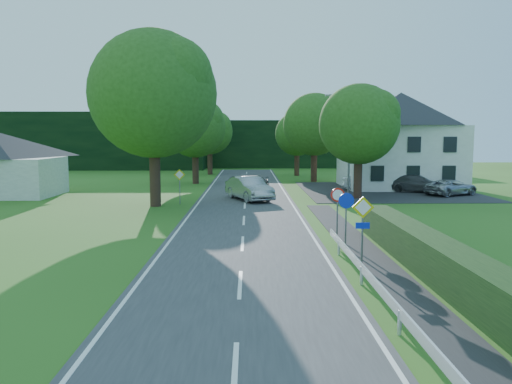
{
  "coord_description": "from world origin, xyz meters",
  "views": [
    {
      "loc": [
        0.29,
        -9.33,
        4.69
      ],
      "look_at": [
        0.65,
        16.09,
        1.84
      ],
      "focal_mm": 35.0,
      "sensor_mm": 36.0,
      "label": 1
    }
  ],
  "objects_px": {
    "parked_car_silver_a": "(371,181)",
    "parked_car_silver_b": "(451,187)",
    "motorcycle": "(266,182)",
    "moving_car": "(249,188)",
    "parasol": "(362,176)",
    "streetlight": "(348,139)",
    "parked_car_grey": "(417,183)"
  },
  "relations": [
    {
      "from": "parked_car_silver_a",
      "to": "motorcycle",
      "type": "bearing_deg",
      "value": 93.6
    },
    {
      "from": "parked_car_silver_a",
      "to": "parked_car_silver_b",
      "type": "distance_m",
      "value": 6.6
    },
    {
      "from": "streetlight",
      "to": "parked_car_grey",
      "type": "xyz_separation_m",
      "value": [
        6.32,
        2.0,
        -3.71
      ]
    },
    {
      "from": "motorcycle",
      "to": "parasol",
      "type": "relative_size",
      "value": 0.89
    },
    {
      "from": "moving_car",
      "to": "parked_car_silver_a",
      "type": "height_order",
      "value": "moving_car"
    },
    {
      "from": "moving_car",
      "to": "parked_car_silver_b",
      "type": "height_order",
      "value": "moving_car"
    },
    {
      "from": "parasol",
      "to": "moving_car",
      "type": "bearing_deg",
      "value": -141.35
    },
    {
      "from": "moving_car",
      "to": "parked_car_grey",
      "type": "relative_size",
      "value": 1.05
    },
    {
      "from": "parked_car_grey",
      "to": "streetlight",
      "type": "bearing_deg",
      "value": 131.72
    },
    {
      "from": "streetlight",
      "to": "parked_car_grey",
      "type": "bearing_deg",
      "value": 17.55
    },
    {
      "from": "streetlight",
      "to": "motorcycle",
      "type": "xyz_separation_m",
      "value": [
        -6.26,
        4.75,
        -3.87
      ]
    },
    {
      "from": "parked_car_silver_a",
      "to": "moving_car",
      "type": "bearing_deg",
      "value": 134.24
    },
    {
      "from": "parked_car_grey",
      "to": "motorcycle",
      "type": "bearing_deg",
      "value": 101.85
    },
    {
      "from": "moving_car",
      "to": "parasol",
      "type": "xyz_separation_m",
      "value": [
        10.12,
        8.1,
        0.21
      ]
    },
    {
      "from": "motorcycle",
      "to": "parked_car_grey",
      "type": "xyz_separation_m",
      "value": [
        12.59,
        -2.75,
        0.16
      ]
    },
    {
      "from": "motorcycle",
      "to": "parked_car_silver_a",
      "type": "bearing_deg",
      "value": 3.81
    },
    {
      "from": "parked_car_silver_a",
      "to": "parked_car_silver_b",
      "type": "relative_size",
      "value": 1.06
    },
    {
      "from": "streetlight",
      "to": "parked_car_silver_a",
      "type": "distance_m",
      "value": 5.6
    },
    {
      "from": "parked_car_silver_a",
      "to": "parked_car_grey",
      "type": "xyz_separation_m",
      "value": [
        3.61,
        -1.28,
        -0.07
      ]
    },
    {
      "from": "motorcycle",
      "to": "parasol",
      "type": "height_order",
      "value": "parasol"
    },
    {
      "from": "motorcycle",
      "to": "parked_car_silver_b",
      "type": "relative_size",
      "value": 0.47
    },
    {
      "from": "streetlight",
      "to": "motorcycle",
      "type": "distance_m",
      "value": 8.76
    },
    {
      "from": "parked_car_grey",
      "to": "parked_car_silver_b",
      "type": "bearing_deg",
      "value": -116.15
    },
    {
      "from": "parked_car_silver_a",
      "to": "parked_car_silver_b",
      "type": "bearing_deg",
      "value": -110.07
    },
    {
      "from": "streetlight",
      "to": "parked_car_silver_b",
      "type": "bearing_deg",
      "value": -2.18
    },
    {
      "from": "parked_car_silver_b",
      "to": "parasol",
      "type": "xyz_separation_m",
      "value": [
        -5.88,
        5.31,
        0.44
      ]
    },
    {
      "from": "streetlight",
      "to": "parked_car_silver_b",
      "type": "xyz_separation_m",
      "value": [
        8.24,
        -0.31,
        -3.8
      ]
    },
    {
      "from": "moving_car",
      "to": "parasol",
      "type": "distance_m",
      "value": 12.96
    },
    {
      "from": "streetlight",
      "to": "parasol",
      "type": "bearing_deg",
      "value": 64.73
    },
    {
      "from": "parked_car_silver_b",
      "to": "parked_car_silver_a",
      "type": "bearing_deg",
      "value": 28.64
    },
    {
      "from": "parked_car_silver_b",
      "to": "parked_car_grey",
      "type": "bearing_deg",
      "value": 11.3
    },
    {
      "from": "motorcycle",
      "to": "parasol",
      "type": "xyz_separation_m",
      "value": [
        8.62,
        0.25,
        0.51
      ]
    }
  ]
}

